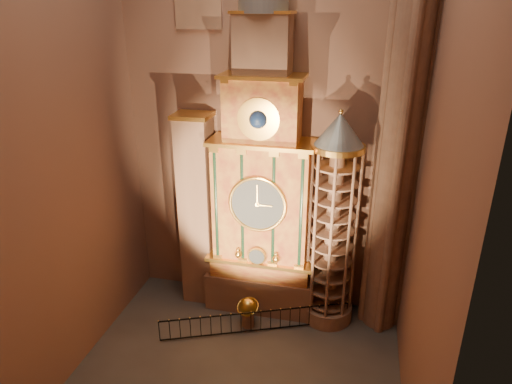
% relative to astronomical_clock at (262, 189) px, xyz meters
% --- Properties ---
extents(floor, '(14.00, 14.00, 0.00)m').
position_rel_astronomical_clock_xyz_m(floor, '(0.00, -4.96, -6.68)').
color(floor, '#383330').
rests_on(floor, ground).
extents(wall_back, '(22.00, 0.00, 22.00)m').
position_rel_astronomical_clock_xyz_m(wall_back, '(0.00, 1.04, 4.32)').
color(wall_back, brown).
rests_on(wall_back, floor).
extents(wall_left, '(0.00, 22.00, 22.00)m').
position_rel_astronomical_clock_xyz_m(wall_left, '(-7.00, -4.96, 4.32)').
color(wall_left, brown).
rests_on(wall_left, floor).
extents(wall_right, '(0.00, 22.00, 22.00)m').
position_rel_astronomical_clock_xyz_m(wall_right, '(7.00, -4.96, 4.32)').
color(wall_right, brown).
rests_on(wall_right, floor).
extents(astronomical_clock, '(5.60, 2.41, 16.70)m').
position_rel_astronomical_clock_xyz_m(astronomical_clock, '(0.00, 0.00, 0.00)').
color(astronomical_clock, '#8C634C').
rests_on(astronomical_clock, floor).
extents(portrait_tower, '(1.80, 1.60, 10.20)m').
position_rel_astronomical_clock_xyz_m(portrait_tower, '(-3.40, 0.02, -1.53)').
color(portrait_tower, '#8C634C').
rests_on(portrait_tower, floor).
extents(stair_turret, '(2.50, 2.50, 10.80)m').
position_rel_astronomical_clock_xyz_m(stair_turret, '(3.50, -0.26, -1.41)').
color(stair_turret, '#8C634C').
rests_on(stair_turret, floor).
extents(gothic_pier, '(2.04, 2.04, 22.00)m').
position_rel_astronomical_clock_xyz_m(gothic_pier, '(6.10, 0.04, 4.32)').
color(gothic_pier, '#8C634C').
rests_on(gothic_pier, floor).
extents(celestial_globe, '(1.32, 1.27, 1.59)m').
position_rel_astronomical_clock_xyz_m(celestial_globe, '(-0.28, -1.90, -5.72)').
color(celestial_globe, '#8C634C').
rests_on(celestial_globe, floor).
extents(iron_railing, '(8.60, 3.56, 1.14)m').
position_rel_astronomical_clock_xyz_m(iron_railing, '(0.22, -2.27, -6.06)').
color(iron_railing, black).
rests_on(iron_railing, floor).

